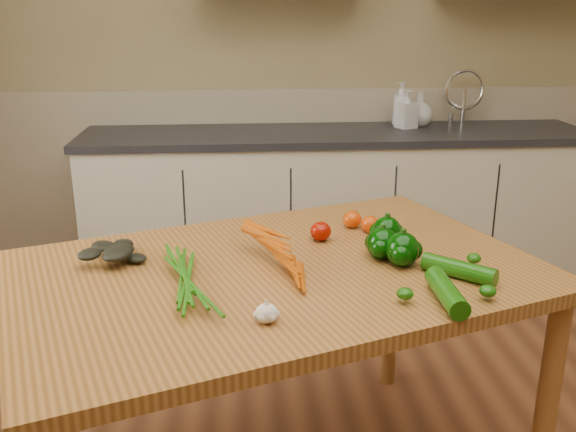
# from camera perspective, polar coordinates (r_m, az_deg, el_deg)

# --- Properties ---
(room) EXTENTS (4.04, 5.04, 2.64)m
(room) POSITION_cam_1_polar(r_m,az_deg,el_deg) (1.59, 8.21, 6.30)
(room) COLOR brown
(room) RESTS_ON ground
(counter_run) EXTENTS (2.84, 0.64, 1.14)m
(counter_run) POSITION_cam_1_polar(r_m,az_deg,el_deg) (3.75, 4.33, 0.89)
(counter_run) COLOR beige
(counter_run) RESTS_ON ground
(table) EXTENTS (1.78, 1.45, 0.82)m
(table) POSITION_cam_1_polar(r_m,az_deg,el_deg) (1.96, -0.91, -7.10)
(table) COLOR #A1662E
(table) RESTS_ON ground
(soap_bottle_a) EXTENTS (0.14, 0.14, 0.26)m
(soap_bottle_a) POSITION_cam_1_polar(r_m,az_deg,el_deg) (3.78, 10.05, 9.73)
(soap_bottle_a) COLOR silver
(soap_bottle_a) RESTS_ON counter_run
(soap_bottle_b) EXTENTS (0.13, 0.13, 0.22)m
(soap_bottle_b) POSITION_cam_1_polar(r_m,az_deg,el_deg) (3.77, 10.50, 9.35)
(soap_bottle_b) COLOR silver
(soap_bottle_b) RESTS_ON counter_run
(soap_bottle_c) EXTENTS (0.21, 0.21, 0.19)m
(soap_bottle_c) POSITION_cam_1_polar(r_m,az_deg,el_deg) (3.86, 11.66, 9.28)
(soap_bottle_c) COLOR silver
(soap_bottle_c) RESTS_ON counter_run
(carrot_bunch) EXTENTS (0.34, 0.30, 0.08)m
(carrot_bunch) POSITION_cam_1_polar(r_m,az_deg,el_deg) (1.87, -3.38, -4.00)
(carrot_bunch) COLOR #C45004
(carrot_bunch) RESTS_ON table
(leafy_greens) EXTENTS (0.22, 0.20, 0.11)m
(leafy_greens) POSITION_cam_1_polar(r_m,az_deg,el_deg) (2.03, -15.31, -2.38)
(leafy_greens) COLOR black
(leafy_greens) RESTS_ON table
(garlic_bulb) EXTENTS (0.06, 0.06, 0.05)m
(garlic_bulb) POSITION_cam_1_polar(r_m,az_deg,el_deg) (1.60, -1.91, -8.63)
(garlic_bulb) COLOR white
(garlic_bulb) RESTS_ON table
(pepper_a) EXTENTS (0.10, 0.10, 0.10)m
(pepper_a) POSITION_cam_1_polar(r_m,az_deg,el_deg) (2.00, 8.36, -2.42)
(pepper_a) COLOR #043102
(pepper_a) RESTS_ON table
(pepper_b) EXTENTS (0.10, 0.10, 0.10)m
(pepper_b) POSITION_cam_1_polar(r_m,az_deg,el_deg) (2.10, 8.78, -1.38)
(pepper_b) COLOR #043102
(pepper_b) RESTS_ON table
(pepper_c) EXTENTS (0.10, 0.10, 0.10)m
(pepper_c) POSITION_cam_1_polar(r_m,az_deg,el_deg) (1.95, 10.15, -2.94)
(pepper_c) COLOR #043102
(pepper_c) RESTS_ON table
(tomato_a) EXTENTS (0.07, 0.07, 0.06)m
(tomato_a) POSITION_cam_1_polar(r_m,az_deg,el_deg) (2.13, 2.93, -1.37)
(tomato_a) COLOR #930F02
(tomato_a) RESTS_ON table
(tomato_b) EXTENTS (0.07, 0.07, 0.06)m
(tomato_b) POSITION_cam_1_polar(r_m,az_deg,el_deg) (2.26, 5.73, -0.30)
(tomato_b) COLOR #CA3B05
(tomato_b) RESTS_ON table
(tomato_c) EXTENTS (0.06, 0.06, 0.06)m
(tomato_c) POSITION_cam_1_polar(r_m,az_deg,el_deg) (2.23, 7.30, -0.72)
(tomato_c) COLOR #CA3B05
(tomato_c) RESTS_ON table
(zucchini_a) EXTENTS (0.20, 0.19, 0.05)m
(zucchini_a) POSITION_cam_1_polar(r_m,az_deg,el_deg) (1.91, 14.95, -4.61)
(zucchini_a) COLOR #124907
(zucchini_a) RESTS_ON table
(zucchini_b) EXTENTS (0.06, 0.22, 0.06)m
(zucchini_b) POSITION_cam_1_polar(r_m,az_deg,el_deg) (1.75, 13.92, -6.61)
(zucchini_b) COLOR #124907
(zucchini_b) RESTS_ON table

